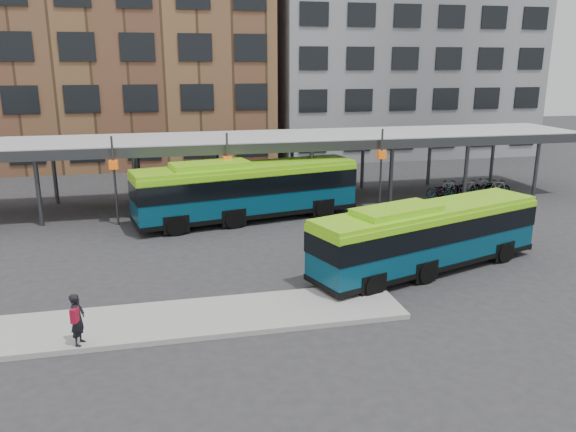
# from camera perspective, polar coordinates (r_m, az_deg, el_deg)

# --- Properties ---
(ground) EXTENTS (120.00, 120.00, 0.00)m
(ground) POSITION_cam_1_polar(r_m,az_deg,el_deg) (23.32, 4.30, -6.07)
(ground) COLOR #28282B
(ground) RESTS_ON ground
(boarding_island) EXTENTS (14.00, 3.00, 0.18)m
(boarding_island) POSITION_cam_1_polar(r_m,az_deg,el_deg) (19.65, -8.82, -10.18)
(boarding_island) COLOR gray
(boarding_island) RESTS_ON ground
(canopy) EXTENTS (40.00, 6.53, 4.80)m
(canopy) POSITION_cam_1_polar(r_m,az_deg,el_deg) (34.51, -1.93, 7.70)
(canopy) COLOR #999B9E
(canopy) RESTS_ON ground
(building_brick) EXTENTS (26.00, 14.00, 22.00)m
(building_brick) POSITION_cam_1_polar(r_m,az_deg,el_deg) (52.91, -17.37, 17.41)
(building_brick) COLOR brown
(building_brick) RESTS_ON ground
(building_grey) EXTENTS (24.00, 14.00, 20.00)m
(building_grey) POSITION_cam_1_polar(r_m,az_deg,el_deg) (57.34, 10.80, 16.61)
(building_grey) COLOR slate
(building_grey) RESTS_ON ground
(bus_front) EXTENTS (11.03, 5.66, 2.99)m
(bus_front) POSITION_cam_1_polar(r_m,az_deg,el_deg) (24.08, 13.96, -1.87)
(bus_front) COLOR #07384E
(bus_front) RESTS_ON ground
(bus_rear) EXTENTS (12.62, 5.05, 3.40)m
(bus_rear) POSITION_cam_1_polar(r_m,az_deg,el_deg) (30.94, -4.25, 2.76)
(bus_rear) COLOR #07384E
(bus_rear) RESTS_ON ground
(pedestrian) EXTENTS (0.53, 0.69, 1.65)m
(pedestrian) POSITION_cam_1_polar(r_m,az_deg,el_deg) (18.35, -20.59, -9.77)
(pedestrian) COLOR black
(pedestrian) RESTS_ON boarding_island
(bike_rack) EXTENTS (5.97, 1.45, 1.07)m
(bike_rack) POSITION_cam_1_polar(r_m,az_deg,el_deg) (39.07, 17.99, 2.76)
(bike_rack) COLOR slate
(bike_rack) RESTS_ON ground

